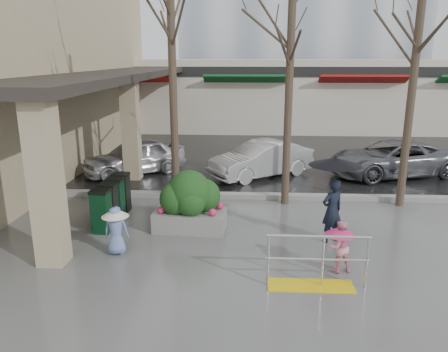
# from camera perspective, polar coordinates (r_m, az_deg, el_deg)

# --- Properties ---
(ground) EXTENTS (120.00, 120.00, 0.00)m
(ground) POSITION_cam_1_polar(r_m,az_deg,el_deg) (9.56, 2.36, -10.41)
(ground) COLOR #51514F
(ground) RESTS_ON ground
(street_asphalt) EXTENTS (120.00, 36.00, 0.01)m
(street_asphalt) POSITION_cam_1_polar(r_m,az_deg,el_deg) (30.89, 2.96, 7.57)
(street_asphalt) COLOR black
(street_asphalt) RESTS_ON ground
(curb) EXTENTS (120.00, 0.30, 0.15)m
(curb) POSITION_cam_1_polar(r_m,az_deg,el_deg) (13.25, 2.61, -2.60)
(curb) COLOR gray
(curb) RESTS_ON ground
(near_building) EXTENTS (6.00, 18.00, 8.00)m
(near_building) POSITION_cam_1_polar(r_m,az_deg,el_deg) (18.93, -26.31, 13.34)
(near_building) COLOR tan
(near_building) RESTS_ON ground
(canopy_slab) EXTENTS (2.80, 18.00, 0.25)m
(canopy_slab) POSITION_cam_1_polar(r_m,az_deg,el_deg) (17.32, -13.62, 13.16)
(canopy_slab) COLOR #2D2823
(canopy_slab) RESTS_ON pillar_front
(pillar_front) EXTENTS (0.55, 0.55, 3.50)m
(pillar_front) POSITION_cam_1_polar(r_m,az_deg,el_deg) (9.35, -22.22, -0.71)
(pillar_front) COLOR tan
(pillar_front) RESTS_ON ground
(pillar_back) EXTENTS (0.55, 0.55, 3.50)m
(pillar_back) POSITION_cam_1_polar(r_m,az_deg,el_deg) (15.33, -12.05, 5.98)
(pillar_back) COLOR tan
(pillar_back) RESTS_ON ground
(storefront_row) EXTENTS (34.00, 6.74, 4.00)m
(storefront_row) POSITION_cam_1_polar(r_m,az_deg,el_deg) (26.73, 7.35, 10.60)
(storefront_row) COLOR beige
(storefront_row) RESTS_ON ground
(handrail) EXTENTS (1.90, 0.50, 1.03)m
(handrail) POSITION_cam_1_polar(r_m,az_deg,el_deg) (8.41, 11.77, -11.67)
(handrail) COLOR yellow
(handrail) RESTS_ON ground
(tree_west) EXTENTS (3.20, 3.20, 6.80)m
(tree_west) POSITION_cam_1_polar(r_m,az_deg,el_deg) (12.42, -6.94, 19.53)
(tree_west) COLOR #382B21
(tree_west) RESTS_ON ground
(tree_midwest) EXTENTS (3.20, 3.20, 7.00)m
(tree_midwest) POSITION_cam_1_polar(r_m,az_deg,el_deg) (12.31, 8.86, 20.20)
(tree_midwest) COLOR #382B21
(tree_midwest) RESTS_ON ground
(tree_mideast) EXTENTS (3.20, 3.20, 6.50)m
(tree_mideast) POSITION_cam_1_polar(r_m,az_deg,el_deg) (13.01, 24.11, 17.19)
(tree_mideast) COLOR #382B21
(tree_mideast) RESTS_ON ground
(woman) EXTENTS (1.19, 1.19, 2.04)m
(woman) POSITION_cam_1_polar(r_m,az_deg,el_deg) (10.14, 14.12, -1.55)
(woman) COLOR black
(woman) RESTS_ON ground
(child_pink) EXTENTS (0.60, 0.60, 1.07)m
(child_pink) POSITION_cam_1_polar(r_m,az_deg,el_deg) (8.98, 14.86, -8.44)
(child_pink) COLOR pink
(child_pink) RESTS_ON ground
(child_blue) EXTENTS (0.59, 0.59, 1.08)m
(child_blue) POSITION_cam_1_polar(r_m,az_deg,el_deg) (9.71, -13.94, -6.36)
(child_blue) COLOR #677CB7
(child_blue) RESTS_ON ground
(planter) EXTENTS (1.80, 1.05, 1.52)m
(planter) POSITION_cam_1_polar(r_m,az_deg,el_deg) (10.70, -4.45, -3.38)
(planter) COLOR slate
(planter) RESTS_ON ground
(news_boxes) EXTENTS (0.51, 1.95, 1.08)m
(news_boxes) POSITION_cam_1_polar(r_m,az_deg,el_deg) (11.67, -14.42, -3.19)
(news_boxes) COLOR #0C341A
(news_boxes) RESTS_ON ground
(car_a) EXTENTS (3.88, 3.34, 1.26)m
(car_a) POSITION_cam_1_polar(r_m,az_deg,el_deg) (16.23, -11.63, 2.47)
(car_a) COLOR silver
(car_a) RESTS_ON ground
(car_b) EXTENTS (3.90, 3.28, 1.26)m
(car_b) POSITION_cam_1_polar(r_m,az_deg,el_deg) (15.56, 4.90, 2.19)
(car_b) COLOR silver
(car_b) RESTS_ON ground
(car_c) EXTENTS (4.93, 3.24, 1.26)m
(car_c) POSITION_cam_1_polar(r_m,az_deg,el_deg) (16.74, 21.04, 2.15)
(car_c) COLOR slate
(car_c) RESTS_ON ground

